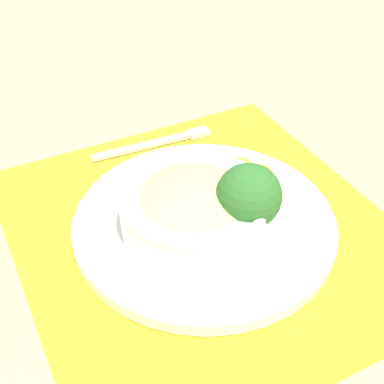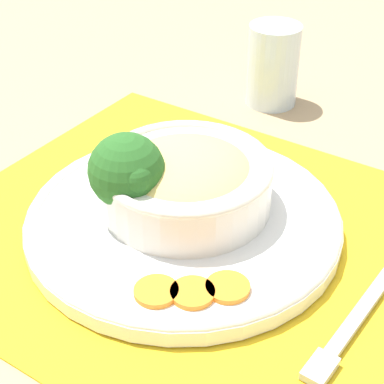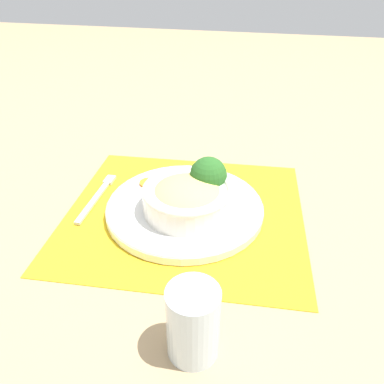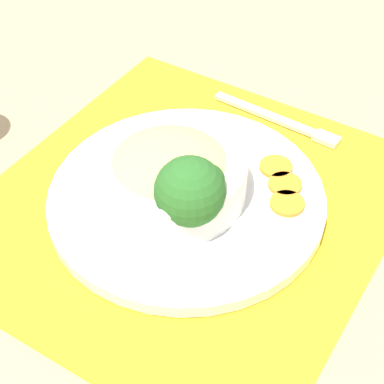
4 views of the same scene
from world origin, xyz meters
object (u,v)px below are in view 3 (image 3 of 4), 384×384
broccoli_floret (208,175)px  water_glass (193,326)px  bowl (187,197)px  fork (100,193)px

broccoli_floret → water_glass: (0.04, -0.33, -0.03)m
bowl → water_glass: bearing=-75.3°
bowl → water_glass: 0.29m
broccoli_floret → fork: 0.25m
broccoli_floret → water_glass: broccoli_floret is taller
water_glass → bowl: bearing=104.7°
water_glass → fork: 0.43m
bowl → fork: bearing=169.8°
bowl → broccoli_floret: size_ratio=1.89×
bowl → fork: size_ratio=0.95×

